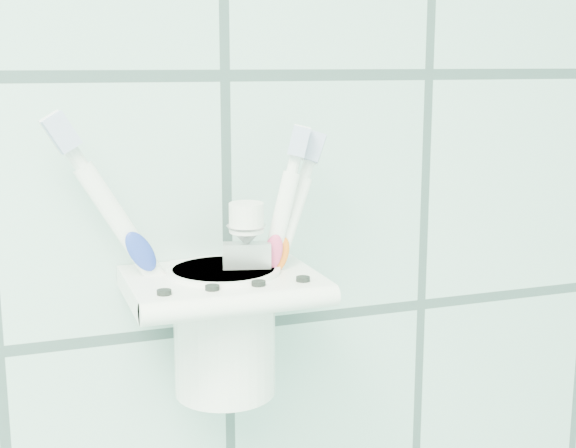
% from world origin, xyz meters
% --- Properties ---
extents(holder_bracket, '(0.13, 0.10, 0.04)m').
position_xyz_m(holder_bracket, '(0.64, 1.15, 1.30)').
color(holder_bracket, white).
rests_on(holder_bracket, wall_back).
extents(cup, '(0.08, 0.08, 0.09)m').
position_xyz_m(cup, '(0.64, 1.16, 1.27)').
color(cup, white).
rests_on(cup, holder_bracket).
extents(toothbrush_pink, '(0.10, 0.02, 0.21)m').
position_xyz_m(toothbrush_pink, '(0.64, 1.17, 1.34)').
color(toothbrush_pink, white).
rests_on(toothbrush_pink, cup).
extents(toothbrush_blue, '(0.07, 0.03, 0.18)m').
position_xyz_m(toothbrush_blue, '(0.65, 1.15, 1.32)').
color(toothbrush_blue, white).
rests_on(toothbrush_blue, cup).
extents(toothbrush_orange, '(0.05, 0.02, 0.18)m').
position_xyz_m(toothbrush_orange, '(0.66, 1.15, 1.32)').
color(toothbrush_orange, white).
rests_on(toothbrush_orange, cup).
extents(toothpaste_tube, '(0.04, 0.03, 0.13)m').
position_xyz_m(toothpaste_tube, '(0.66, 1.15, 1.30)').
color(toothpaste_tube, silver).
rests_on(toothpaste_tube, cup).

